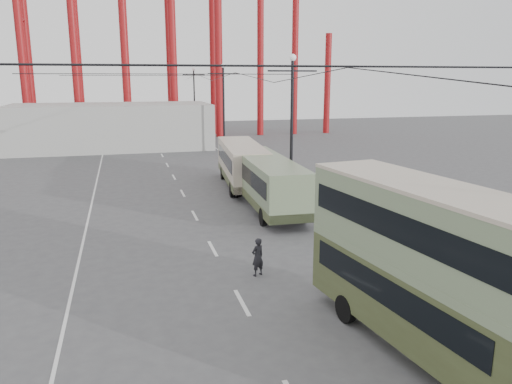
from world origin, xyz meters
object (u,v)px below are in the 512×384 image
object	(u,v)px
single_decker_green	(267,180)
pedestrian	(258,257)
double_decker_bus	(432,264)
single_decker_cream	(242,163)

from	to	relation	value
single_decker_green	pedestrian	xyz separation A→B (m)	(-3.38, -10.33, -0.95)
double_decker_bus	single_decker_green	distance (m)	17.39
pedestrian	double_decker_bus	bearing A→B (deg)	89.16
single_decker_green	pedestrian	distance (m)	10.91
double_decker_bus	pedestrian	xyz separation A→B (m)	(-3.17, 7.03, -2.01)
double_decker_bus	single_decker_green	bearing A→B (deg)	81.48
single_decker_cream	pedestrian	world-z (taller)	single_decker_cream
single_decker_green	pedestrian	bearing A→B (deg)	-106.05
single_decker_cream	pedestrian	size ratio (longest dim) A/B	6.50
double_decker_bus	pedestrian	world-z (taller)	double_decker_bus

